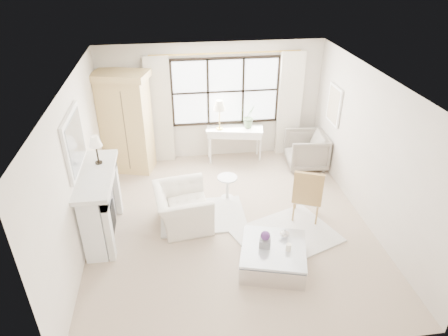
{
  "coord_description": "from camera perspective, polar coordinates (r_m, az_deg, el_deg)",
  "views": [
    {
      "loc": [
        -0.92,
        -5.85,
        4.57
      ],
      "look_at": [
        -0.08,
        0.2,
        1.07
      ],
      "focal_mm": 32.0,
      "sensor_mm": 36.0,
      "label": 1
    }
  ],
  "objects": [
    {
      "name": "mirror_frame",
      "position": [
        6.64,
        -20.64,
        3.5
      ],
      "size": [
        0.05,
        1.15,
        0.95
      ],
      "primitive_type": "cube",
      "color": "white",
      "rests_on": "wall_left"
    },
    {
      "name": "floor",
      "position": [
        7.48,
        0.85,
        -7.86
      ],
      "size": [
        5.5,
        5.5,
        0.0
      ],
      "primitive_type": "plane",
      "color": "tan",
      "rests_on": "ground"
    },
    {
      "name": "console_table",
      "position": [
        9.41,
        1.5,
        3.49
      ],
      "size": [
        1.36,
        0.68,
        0.8
      ],
      "rotation": [
        0.0,
        0.0,
        -0.19
      ],
      "color": "white",
      "rests_on": "floor"
    },
    {
      "name": "planter_flowers",
      "position": [
        6.31,
        5.93,
        -9.57
      ],
      "size": [
        0.15,
        0.15,
        0.15
      ],
      "primitive_type": "sphere",
      "color": "#522A69",
      "rests_on": "planter_box"
    },
    {
      "name": "armoire",
      "position": [
        8.95,
        -13.81,
        6.36
      ],
      "size": [
        1.27,
        0.97,
        2.24
      ],
      "rotation": [
        0.0,
        0.0,
        -0.27
      ],
      "color": "#D7B671",
      "rests_on": "floor"
    },
    {
      "name": "ceiling",
      "position": [
        6.21,
        1.04,
        12.26
      ],
      "size": [
        5.5,
        5.5,
        0.0
      ],
      "primitive_type": "plane",
      "rotation": [
        3.14,
        0.0,
        0.0
      ],
      "color": "white",
      "rests_on": "ground"
    },
    {
      "name": "art_canvas",
      "position": [
        8.8,
        15.36,
        8.66
      ],
      "size": [
        0.01,
        0.52,
        0.72
      ],
      "primitive_type": "cube",
      "color": "beige",
      "rests_on": "wall_right"
    },
    {
      "name": "rug_left",
      "position": [
        7.66,
        -3.07,
        -6.79
      ],
      "size": [
        1.59,
        1.12,
        0.03
      ],
      "primitive_type": "cube",
      "rotation": [
        0.0,
        0.0,
        0.0
      ],
      "color": "silver",
      "rests_on": "floor"
    },
    {
      "name": "curtain_left",
      "position": [
        9.14,
        -9.16,
        8.0
      ],
      "size": [
        0.55,
        0.1,
        2.47
      ],
      "primitive_type": "cube",
      "color": "beige",
      "rests_on": "ground"
    },
    {
      "name": "window_frame",
      "position": [
        9.15,
        0.23,
        10.86
      ],
      "size": [
        2.5,
        0.04,
        1.5
      ],
      "primitive_type": null,
      "color": "black",
      "rests_on": "wall_back"
    },
    {
      "name": "side_table",
      "position": [
        7.96,
        0.47,
        -2.38
      ],
      "size": [
        0.4,
        0.4,
        0.51
      ],
      "color": "silver",
      "rests_on": "floor"
    },
    {
      "name": "planter_box",
      "position": [
        6.4,
        5.87,
        -10.54
      ],
      "size": [
        0.22,
        0.22,
        0.13
      ],
      "primitive_type": "cube",
      "rotation": [
        0.0,
        0.0,
        -0.32
      ],
      "color": "gray",
      "rests_on": "coffee_table"
    },
    {
      "name": "wall_right",
      "position": [
        7.5,
        20.18,
        2.43
      ],
      "size": [
        0.0,
        5.5,
        5.5
      ],
      "primitive_type": "plane",
      "rotation": [
        1.57,
        0.0,
        -1.57
      ],
      "color": "beige",
      "rests_on": "ground"
    },
    {
      "name": "pillar_candle",
      "position": [
        6.37,
        9.2,
        -11.11
      ],
      "size": [
        0.08,
        0.08,
        0.12
      ],
      "primitive_type": "cylinder",
      "color": "white",
      "rests_on": "coffee_table"
    },
    {
      "name": "club_armchair",
      "position": [
        7.31,
        -5.94,
        -5.61
      ],
      "size": [
        1.08,
        1.2,
        0.71
      ],
      "primitive_type": "imported",
      "rotation": [
        0.0,
        0.0,
        1.69
      ],
      "color": "white",
      "rests_on": "floor"
    },
    {
      "name": "wall_back",
      "position": [
        9.23,
        -1.67,
        9.37
      ],
      "size": [
        5.0,
        0.0,
        5.0
      ],
      "primitive_type": "plane",
      "rotation": [
        1.57,
        0.0,
        0.0
      ],
      "color": "beige",
      "rests_on": "ground"
    },
    {
      "name": "rug_right",
      "position": [
        7.25,
        8.88,
        -9.54
      ],
      "size": [
        2.03,
        1.79,
        0.03
      ],
      "primitive_type": "cube",
      "rotation": [
        0.0,
        0.0,
        0.37
      ],
      "color": "silver",
      "rests_on": "floor"
    },
    {
      "name": "curtain_rod",
      "position": [
        8.86,
        0.29,
        16.09
      ],
      "size": [
        3.3,
        0.04,
        0.04
      ],
      "primitive_type": "cylinder",
      "rotation": [
        0.0,
        1.57,
        0.0
      ],
      "color": "gold",
      "rests_on": "wall_back"
    },
    {
      "name": "window_pane",
      "position": [
        9.16,
        0.22,
        10.88
      ],
      "size": [
        2.4,
        0.02,
        1.5
      ],
      "primitive_type": "cube",
      "color": "white",
      "rests_on": "wall_back"
    },
    {
      "name": "wall_left",
      "position": [
        6.87,
        -20.16,
        -0.18
      ],
      "size": [
        0.0,
        5.5,
        5.5
      ],
      "primitive_type": "plane",
      "rotation": [
        1.57,
        0.0,
        1.57
      ],
      "color": "white",
      "rests_on": "ground"
    },
    {
      "name": "coffee_table",
      "position": [
        6.56,
        7.01,
        -12.47
      ],
      "size": [
        1.23,
        1.23,
        0.38
      ],
      "rotation": [
        0.0,
        0.0,
        -0.27
      ],
      "color": "silver",
      "rests_on": "floor"
    },
    {
      "name": "curtain_right",
      "position": [
        9.53,
        9.36,
        8.91
      ],
      "size": [
        0.55,
        0.1,
        2.47
      ],
      "primitive_type": "cube",
      "color": "white",
      "rests_on": "ground"
    },
    {
      "name": "mirror_glass",
      "position": [
        6.64,
        -20.39,
        3.52
      ],
      "size": [
        0.02,
        1.0,
        0.8
      ],
      "primitive_type": "cube",
      "color": "#B4B9C0",
      "rests_on": "wall_left"
    },
    {
      "name": "french_chair",
      "position": [
        7.58,
        11.67,
        -5.13
      ],
      "size": [
        0.63,
        0.63,
        1.08
      ],
      "rotation": [
        0.0,
        0.0,
        2.74
      ],
      "color": "#B0874A",
      "rests_on": "floor"
    },
    {
      "name": "wingback_chair",
      "position": [
        9.3,
        11.65,
        2.5
      ],
      "size": [
        0.95,
        0.93,
        0.8
      ],
      "primitive_type": "imported",
      "rotation": [
        0.0,
        0.0,
        -1.65
      ],
      "color": "gray",
      "rests_on": "floor"
    },
    {
      "name": "fireplace",
      "position": [
        7.18,
        -17.44,
        -4.92
      ],
      "size": [
        0.58,
        1.66,
        1.26
      ],
      "color": "silver",
      "rests_on": "ground"
    },
    {
      "name": "wall_front",
      "position": [
        4.57,
        6.33,
        -15.33
      ],
      "size": [
        5.0,
        0.0,
        5.0
      ],
      "primitive_type": "plane",
      "rotation": [
        -1.57,
        0.0,
        0.0
      ],
      "color": "beige",
      "rests_on": "ground"
    },
    {
      "name": "mantel_lamp",
      "position": [
        6.96,
        -17.92,
        3.48
      ],
      "size": [
        0.22,
        0.22,
        0.51
      ],
      "color": "black",
      "rests_on": "fireplace"
    },
    {
      "name": "console_lamp",
      "position": [
        8.97,
        -0.67,
        8.81
      ],
      "size": [
        0.28,
        0.28,
        0.69
      ],
      "color": "#B4933E",
      "rests_on": "console_table"
    },
    {
      "name": "orchid_plant",
      "position": [
        9.21,
        3.63,
        7.34
      ],
      "size": [
        0.37,
        0.36,
        0.53
      ],
      "primitive_type": "imported",
      "rotation": [
        0.0,
        0.0,
        0.63
      ],
      "color": "#5B7951",
      "rests_on": "console_table"
    },
    {
      "name": "art_frame",
      "position": [
        8.81,
        15.48,
        8.66
      ],
      "size": [
        0.04,
        0.62,
        0.82
      ],
      "primitive_type": "cube",
      "color": "white",
      "rests_on": "wall_right"
    },
    {
      "name": "coffee_vase",
      "position": [
        6.59,
        8.66,
        -9.2
      ],
      "size": [
        0.2,
        0.2,
        0.17
      ],
      "primitive_type": "imported",
      "rotation": [
        0.0,
        0.0,
        -0.3
      ],
      "color": "silver",
      "rests_on": "coffee_table"
    }
  ]
}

